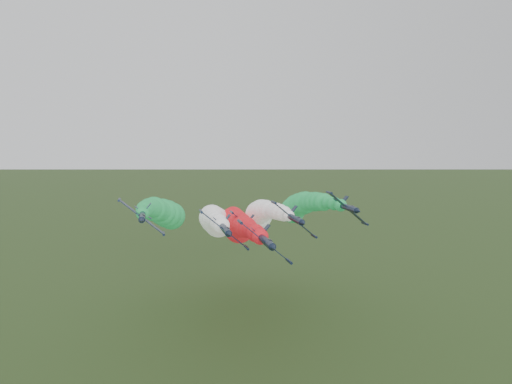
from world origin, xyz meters
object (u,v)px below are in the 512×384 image
jet_inner_left (215,220)px  jet_trail (234,220)px  jet_outer_right (299,207)px  jet_lead (239,227)px  jet_outer_left (163,213)px  jet_inner_right (261,214)px

jet_inner_left → jet_trail: 22.63m
jet_outer_right → jet_trail: size_ratio=1.00×
jet_inner_left → jet_trail: size_ratio=1.01×
jet_lead → jet_outer_right: jet_outer_right is taller
jet_outer_left → jet_trail: bearing=24.2°
jet_outer_left → jet_trail: 25.88m
jet_lead → jet_outer_left: size_ratio=0.99×
jet_inner_left → jet_outer_right: bearing=18.9°
jet_inner_right → jet_trail: bearing=108.6°
jet_outer_left → jet_outer_right: bearing=-1.0°
jet_outer_left → jet_outer_right: size_ratio=1.00×
jet_trail → jet_outer_left: bearing=-155.8°
jet_inner_left → jet_inner_right: 14.87m
jet_inner_left → jet_trail: (8.71, 20.64, -3.20)m
jet_lead → jet_trail: size_ratio=1.00×
jet_trail → jet_lead: bearing=-96.5°
jet_outer_left → jet_lead: bearing=-46.3°
jet_trail → jet_inner_right: bearing=-71.4°
jet_inner_right → jet_trail: jet_inner_right is taller
jet_inner_right → jet_trail: 17.79m
jet_outer_left → jet_outer_right: jet_outer_right is taller
jet_lead → jet_outer_right: (22.44, 19.87, 2.43)m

